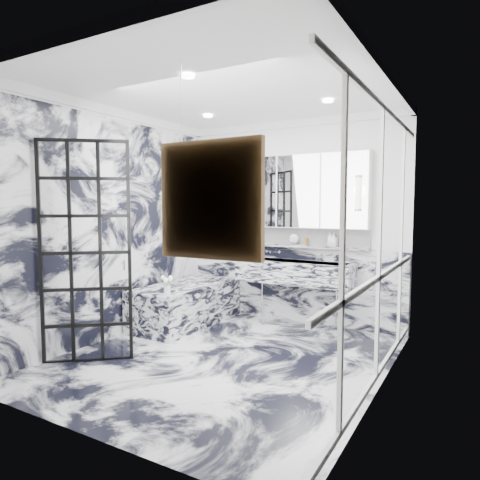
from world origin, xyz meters
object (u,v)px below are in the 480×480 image
Objects in this scene: trough_sink at (294,272)px; mirror_cabinet at (300,191)px; bathtub at (186,304)px; crittall_door at (86,253)px.

trough_sink is 0.84× the size of mirror_cabinet.
trough_sink is at bearing 26.48° from bathtub.
crittall_door is at bearing -120.08° from trough_sink.
trough_sink is (1.35, 2.33, -0.41)m from crittall_door.
trough_sink is 1.10m from mirror_cabinet.
crittall_door is 2.72m from trough_sink.
trough_sink is 1.55m from bathtub.
bathtub is (0.02, 1.67, -0.87)m from crittall_door.
crittall_door is 1.88m from bathtub.
crittall_door is at bearing -118.36° from mirror_cabinet.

